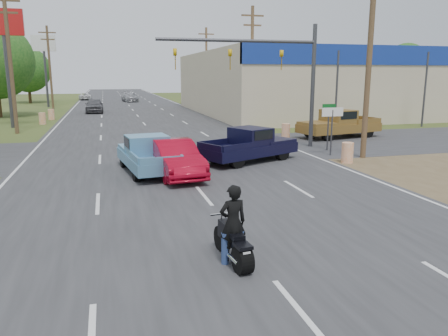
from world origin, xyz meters
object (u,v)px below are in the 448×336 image
object	(u,v)px
distant_car_grey	(94,106)
distant_car_silver	(130,97)
brown_pickup	(338,124)
red_convertible	(175,159)
rider	(233,227)
blue_pickup	(147,154)
distant_car_white	(85,96)
navy_pickup	(251,144)
motorcycle	(234,245)

from	to	relation	value
distant_car_grey	distant_car_silver	xyz separation A→B (m)	(5.05, 20.28, -0.05)
brown_pickup	distant_car_silver	bearing A→B (deg)	1.54
brown_pickup	red_convertible	bearing A→B (deg)	112.29
brown_pickup	distant_car_silver	world-z (taller)	brown_pickup
distant_car_silver	distant_car_grey	bearing A→B (deg)	-110.89
distant_car_grey	distant_car_silver	size ratio (longest dim) A/B	0.91
rider	distant_car_silver	bearing A→B (deg)	-97.46
blue_pickup	distant_car_grey	size ratio (longest dim) A/B	1.07
red_convertible	distant_car_white	world-z (taller)	red_convertible
distant_car_grey	distant_car_white	size ratio (longest dim) A/B	1.11
red_convertible	distant_car_white	bearing A→B (deg)	89.35
red_convertible	brown_pickup	xyz separation A→B (m)	(12.43, 8.60, 0.20)
rider	navy_pickup	xyz separation A→B (m)	(4.19, 11.23, -0.02)
blue_pickup	distant_car_silver	xyz separation A→B (m)	(2.20, 52.93, -0.06)
red_convertible	rider	distance (m)	9.00
blue_pickup	distant_car_grey	distance (m)	32.78
blue_pickup	distant_car_white	world-z (taller)	blue_pickup
navy_pickup	distant_car_grey	world-z (taller)	navy_pickup
distant_car_white	brown_pickup	bearing A→B (deg)	105.34
navy_pickup	distant_car_white	distance (m)	59.75
brown_pickup	distant_car_grey	distance (m)	30.02
blue_pickup	navy_pickup	bearing A→B (deg)	4.54
red_convertible	motorcycle	xyz separation A→B (m)	(-0.08, -9.04, -0.31)
brown_pickup	distant_car_grey	world-z (taller)	brown_pickup
motorcycle	red_convertible	bearing A→B (deg)	83.18
motorcycle	rider	world-z (taller)	rider
rider	distant_car_grey	bearing A→B (deg)	-91.24
navy_pickup	distant_car_grey	xyz separation A→B (m)	(-8.00, 31.57, -0.04)
navy_pickup	distant_car_white	xyz separation A→B (m)	(-10.11, 58.88, -0.25)
brown_pickup	distant_car_grey	xyz separation A→B (m)	(-16.32, 25.20, -0.15)
red_convertible	blue_pickup	xyz separation A→B (m)	(-1.03, 1.14, 0.06)
blue_pickup	distant_car_white	xyz separation A→B (m)	(-4.97, 59.97, -0.22)
motorcycle	blue_pickup	bearing A→B (deg)	89.03
navy_pickup	distant_car_grey	distance (m)	32.56
motorcycle	distant_car_grey	size ratio (longest dim) A/B	0.42
red_convertible	brown_pickup	bearing A→B (deg)	28.41
rider	brown_pickup	size ratio (longest dim) A/B	0.29
distant_car_grey	blue_pickup	bearing A→B (deg)	-84.79
motorcycle	rider	bearing A→B (deg)	90.00
motorcycle	brown_pickup	distance (m)	21.63
motorcycle	brown_pickup	bearing A→B (deg)	48.33
distant_car_grey	distant_car_silver	world-z (taller)	distant_car_grey
red_convertible	distant_car_white	size ratio (longest dim) A/B	1.07
red_convertible	motorcycle	world-z (taller)	red_convertible
navy_pickup	motorcycle	bearing A→B (deg)	-45.49
blue_pickup	distant_car_white	bearing A→B (deg)	87.31
motorcycle	distant_car_white	bearing A→B (deg)	88.50
motorcycle	distant_car_white	xyz separation A→B (m)	(-5.92, 70.16, 0.15)
motorcycle	distant_car_silver	size ratio (longest dim) A/B	0.38
motorcycle	brown_pickup	size ratio (longest dim) A/B	0.33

